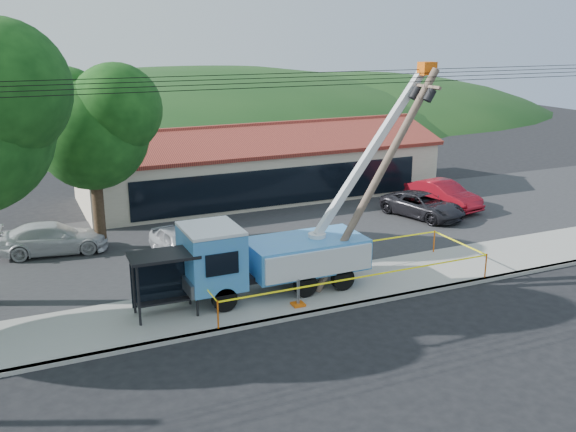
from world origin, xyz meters
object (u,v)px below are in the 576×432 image
at_px(utility_truck, 270,253).
at_px(car_dark, 422,219).
at_px(leaning_pole, 382,170).
at_px(car_white, 54,255).
at_px(bus_shelter, 163,269).
at_px(car_red, 442,209).
at_px(car_silver, 181,261).

xyz_separation_m(utility_truck, car_dark, (12.03, 6.47, -1.77)).
distance_m(leaning_pole, car_white, 16.11).
height_order(bus_shelter, car_white, bus_shelter).
distance_m(utility_truck, bus_shelter, 4.41).
height_order(leaning_pole, bus_shelter, leaning_pole).
bearing_deg(bus_shelter, utility_truck, 6.46).
bearing_deg(car_white, bus_shelter, -153.40).
relative_size(bus_shelter, car_red, 0.52).
xyz_separation_m(utility_truck, car_silver, (-2.30, 5.28, -1.77)).
bearing_deg(car_white, car_red, -85.64).
xyz_separation_m(leaning_pole, car_white, (-12.13, 9.40, -4.90)).
bearing_deg(bus_shelter, car_dark, 24.64).
distance_m(car_silver, car_red, 16.73).
xyz_separation_m(car_silver, car_white, (-5.28, 3.32, 0.00)).
bearing_deg(utility_truck, car_silver, 113.53).
distance_m(car_silver, car_dark, 14.38).
relative_size(utility_truck, car_red, 2.21).
bearing_deg(car_red, car_white, 166.52).
height_order(car_red, car_white, car_red).
height_order(car_silver, car_dark, car_silver).
relative_size(leaning_pole, car_dark, 1.77).
height_order(utility_truck, car_white, utility_truck).
relative_size(bus_shelter, car_silver, 0.59).
relative_size(bus_shelter, car_dark, 0.51).
bearing_deg(car_silver, car_red, -0.90).
bearing_deg(bus_shelter, car_red, 25.19).
distance_m(leaning_pole, car_dark, 11.53).
bearing_deg(leaning_pole, car_silver, 138.38).
distance_m(bus_shelter, car_dark, 17.88).
distance_m(leaning_pole, car_red, 13.76).
height_order(car_silver, car_white, car_silver).
relative_size(car_silver, car_white, 0.86).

